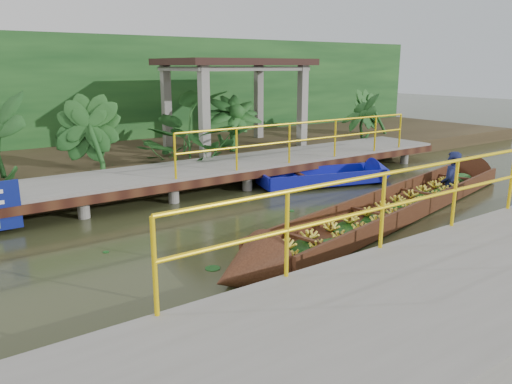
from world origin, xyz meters
TOP-DOWN VIEW (x-y plane):
  - ground at (0.00, 0.00)m, footprint 80.00×80.00m
  - land_strip at (0.00, 7.50)m, footprint 30.00×8.00m
  - far_dock at (0.02, 3.43)m, footprint 16.00×2.06m
  - pavilion at (3.00, 6.30)m, footprint 4.40×3.00m
  - foliage_backdrop at (0.00, 10.00)m, footprint 30.00×0.80m
  - vendor_boat at (2.81, -0.68)m, footprint 10.44×3.17m
  - moored_blue_boat at (3.75, 1.79)m, footprint 3.90×1.97m
  - tropical_plants at (2.25, 5.30)m, footprint 14.36×1.36m

SIDE VIEW (x-z plane):
  - ground at x=0.00m, z-range 0.00..0.00m
  - moored_blue_boat at x=3.75m, z-range -0.29..0.61m
  - land_strip at x=0.00m, z-range 0.00..0.45m
  - vendor_boat at x=2.81m, z-range -0.86..1.33m
  - far_dock at x=0.02m, z-range -0.35..1.30m
  - tropical_plants at x=2.25m, z-range 0.45..2.15m
  - foliage_backdrop at x=0.00m, z-range 0.00..4.00m
  - pavilion at x=3.00m, z-range 1.32..4.32m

